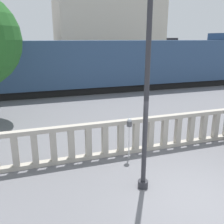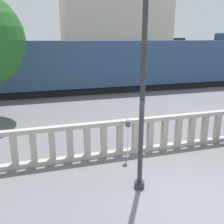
{
  "view_description": "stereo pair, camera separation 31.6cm",
  "coord_description": "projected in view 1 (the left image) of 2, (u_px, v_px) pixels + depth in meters",
  "views": [
    {
      "loc": [
        -3.79,
        -4.58,
        4.02
      ],
      "look_at": [
        -0.87,
        4.14,
        1.3
      ],
      "focal_mm": 40.0,
      "sensor_mm": 36.0,
      "label": 1
    },
    {
      "loc": [
        -3.49,
        -4.67,
        4.02
      ],
      "look_at": [
        -0.87,
        4.14,
        1.3
      ],
      "focal_mm": 40.0,
      "sensor_mm": 36.0,
      "label": 2
    }
  ],
  "objects": [
    {
      "name": "train_far",
      "position": [
        87.0,
        56.0,
        32.02
      ],
      "size": [
        25.26,
        3.01,
        4.09
      ],
      "color": "black",
      "rests_on": "ground"
    },
    {
      "name": "building_block",
      "position": [
        107.0,
        13.0,
        33.49
      ],
      "size": [
        13.65,
        8.54,
        14.52
      ],
      "color": "beige",
      "rests_on": "ground"
    },
    {
      "name": "ground_plane",
      "position": [
        195.0,
        200.0,
        6.46
      ],
      "size": [
        160.0,
        160.0,
        0.0
      ],
      "primitive_type": "plane",
      "color": "slate"
    },
    {
      "name": "parking_meter",
      "position": [
        129.0,
        126.0,
        8.38
      ],
      "size": [
        0.17,
        0.17,
        1.46
      ],
      "color": "silver",
      "rests_on": "ground"
    },
    {
      "name": "lamppost",
      "position": [
        149.0,
        45.0,
        5.92
      ],
      "size": [
        0.4,
        0.4,
        6.31
      ],
      "color": "#2D2D33",
      "rests_on": "ground"
    },
    {
      "name": "train_near",
      "position": [
        96.0,
        65.0,
        19.16
      ],
      "size": [
        28.53,
        2.77,
        4.47
      ],
      "color": "black",
      "rests_on": "ground"
    },
    {
      "name": "balustrade",
      "position": [
        143.0,
        134.0,
        9.13
      ],
      "size": [
        16.8,
        0.24,
        1.28
      ],
      "color": "#ADA599",
      "rests_on": "ground"
    }
  ]
}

